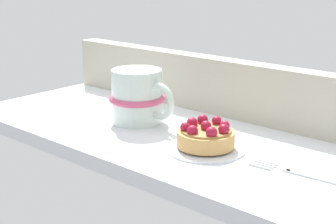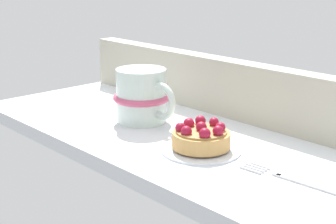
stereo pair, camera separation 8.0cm
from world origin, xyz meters
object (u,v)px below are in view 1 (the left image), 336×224
(dessert_plate, at_px, (205,148))
(dessert_fork, at_px, (304,174))
(coffee_mug, at_px, (137,97))
(raspberry_tart, at_px, (206,136))

(dessert_plate, xyz_separation_m, dessert_fork, (0.16, 0.01, -0.00))
(dessert_plate, height_order, coffee_mug, coffee_mug)
(dessert_plate, relative_size, dessert_fork, 0.74)
(coffee_mug, height_order, dessert_fork, coffee_mug)
(coffee_mug, distance_m, dessert_fork, 0.34)
(dessert_plate, distance_m, dessert_fork, 0.16)
(raspberry_tart, distance_m, dessert_fork, 0.16)
(coffee_mug, xyz_separation_m, dessert_fork, (0.33, -0.02, -0.04))
(coffee_mug, bearing_deg, dessert_fork, -3.54)
(dessert_plate, height_order, dessert_fork, same)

